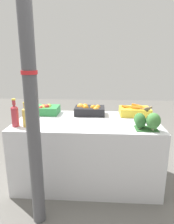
% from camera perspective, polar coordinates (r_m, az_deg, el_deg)
% --- Properties ---
extents(ground_plane, '(10.00, 10.00, 0.00)m').
position_cam_1_polar(ground_plane, '(2.64, 0.00, -18.42)').
color(ground_plane, '#605E59').
extents(market_table, '(1.62, 0.84, 0.76)m').
position_cam_1_polar(market_table, '(2.45, 0.00, -10.95)').
color(market_table, silver).
rests_on(market_table, ground_plane).
extents(support_pole, '(0.13, 0.13, 2.61)m').
position_cam_1_polar(support_pole, '(1.61, -16.08, 9.32)').
color(support_pole, '#4C4C51').
rests_on(support_pole, ground_plane).
extents(apple_crate, '(0.37, 0.26, 0.13)m').
position_cam_1_polar(apple_crate, '(2.62, -12.05, 0.72)').
color(apple_crate, '#2D8442').
rests_on(apple_crate, market_table).
extents(orange_crate, '(0.37, 0.26, 0.14)m').
position_cam_1_polar(orange_crate, '(2.54, 0.45, 0.66)').
color(orange_crate, black).
rests_on(orange_crate, market_table).
extents(carrot_crate, '(0.37, 0.26, 0.13)m').
position_cam_1_polar(carrot_crate, '(2.57, 13.50, 0.27)').
color(carrot_crate, gold).
rests_on(carrot_crate, market_table).
extents(broccoli_pile, '(0.24, 0.22, 0.18)m').
position_cam_1_polar(broccoli_pile, '(2.07, 16.57, -2.46)').
color(broccoli_pile, '#2D602D').
rests_on(broccoli_pile, market_table).
extents(juice_bottle_ruby, '(0.07, 0.07, 0.30)m').
position_cam_1_polar(juice_bottle_ruby, '(2.20, -19.89, -0.82)').
color(juice_bottle_ruby, '#B2333D').
rests_on(juice_bottle_ruby, market_table).
extents(juice_bottle_golden, '(0.07, 0.07, 0.26)m').
position_cam_1_polar(juice_bottle_golden, '(2.17, -17.13, -1.21)').
color(juice_bottle_golden, gold).
rests_on(juice_bottle_golden, market_table).
extents(sparrow_bird, '(0.13, 0.07, 0.05)m').
position_cam_1_polar(sparrow_bird, '(2.07, 16.96, 0.93)').
color(sparrow_bird, '#4C3D2D').
rests_on(sparrow_bird, broccoli_pile).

